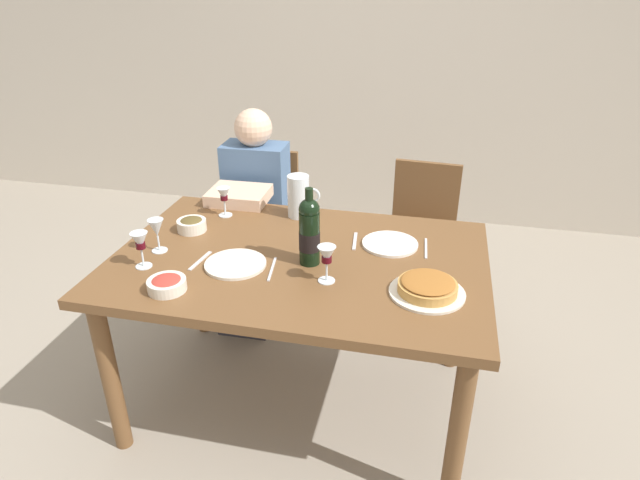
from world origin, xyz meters
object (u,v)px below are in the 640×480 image
baked_tart (427,287)px  wine_glass_spare (140,243)px  salad_bowl (167,284)px  wine_glass_right_diner (224,196)px  wine_glass_centre (327,256)px  chair_right (421,233)px  dining_table (300,276)px  dinner_plate_left_setting (390,244)px  dinner_plate_right_setting (235,264)px  chair_left (265,217)px  diner_left (251,214)px  water_pitcher (299,199)px  olive_bowl (192,224)px  wine_glass_left_diner (157,229)px  wine_bottle (309,232)px

baked_tart → wine_glass_spare: size_ratio=1.86×
salad_bowl → wine_glass_right_diner: bearing=93.6°
wine_glass_centre → chair_right: wine_glass_centre is taller
baked_tart → wine_glass_spare: 1.10m
salad_bowl → dining_table: bearing=41.0°
dinner_plate_left_setting → dinner_plate_right_setting: size_ratio=0.97×
baked_tart → dinner_plate_right_setting: 0.75m
baked_tart → dinner_plate_right_setting: bearing=176.6°
wine_glass_spare → chair_left: wine_glass_spare is taller
salad_bowl → chair_left: bearing=92.3°
wine_glass_right_diner → wine_glass_spare: wine_glass_spare is taller
diner_left → chair_right: size_ratio=1.33×
chair_right → water_pitcher: bearing=46.5°
water_pitcher → chair_right: size_ratio=0.23×
dining_table → olive_bowl: bearing=165.9°
chair_left → chair_right: bearing=177.8°
wine_glass_centre → wine_glass_spare: (-0.72, -0.05, 0.00)m
olive_bowl → chair_right: bearing=37.6°
wine_glass_right_diner → wine_glass_centre: wine_glass_centre is taller
wine_glass_left_diner → dinner_plate_left_setting: wine_glass_left_diner is taller
wine_bottle → wine_glass_spare: wine_bottle is taller
wine_bottle → olive_bowl: bearing=163.8°
dining_table → wine_glass_spare: size_ratio=10.20×
wine_bottle → chair_left: bearing=118.2°
salad_bowl → chair_right: size_ratio=0.16×
wine_glass_left_diner → salad_bowl: bearing=-57.5°
wine_bottle → diner_left: diner_left is taller
wine_bottle → dining_table: bearing=145.1°
olive_bowl → wine_glass_centre: 0.74m
salad_bowl → wine_glass_left_diner: 0.33m
chair_left → wine_glass_spare: bearing=82.4°
olive_bowl → chair_right: (0.99, 0.76, -0.29)m
water_pitcher → wine_glass_right_diner: bearing=-168.1°
wine_bottle → wine_glass_centre: 0.16m
wine_glass_centre → dinner_plate_left_setting: 0.41m
olive_bowl → wine_glass_right_diner: 0.22m
wine_bottle → olive_bowl: wine_bottle is taller
chair_left → diner_left: bearing=89.8°
olive_bowl → wine_glass_left_diner: (-0.05, -0.21, 0.07)m
olive_bowl → wine_glass_right_diner: wine_glass_right_diner is taller
dinner_plate_right_setting → wine_bottle: bearing=17.3°
baked_tart → diner_left: size_ratio=0.24×
wine_glass_spare → wine_glass_left_diner: bearing=91.3°
wine_bottle → dinner_plate_right_setting: size_ratio=1.30×
wine_glass_spare → chair_left: 1.18m
dinner_plate_right_setting → wine_glass_left_diner: bearing=172.5°
olive_bowl → dinner_plate_left_setting: olive_bowl is taller
dinner_plate_right_setting → chair_right: 1.25m
salad_bowl → wine_glass_centre: (0.55, 0.19, 0.08)m
dinner_plate_left_setting → wine_glass_spare: bearing=-156.7°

